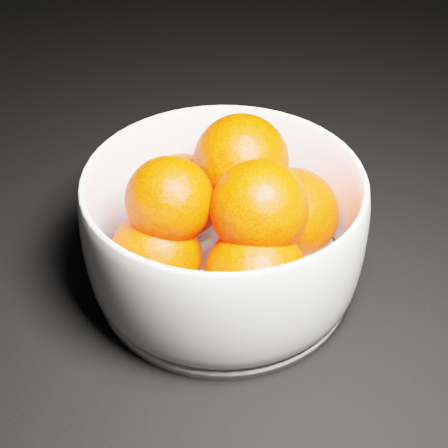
% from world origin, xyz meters
% --- Properties ---
extents(bowl, '(0.22, 0.22, 0.10)m').
position_xyz_m(bowl, '(0.25, 0.19, 0.05)').
color(bowl, white).
rests_on(bowl, ground).
extents(orange_pile, '(0.17, 0.17, 0.12)m').
position_xyz_m(orange_pile, '(0.25, 0.20, 0.06)').
color(orange_pile, '#ED2600').
rests_on(orange_pile, bowl).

